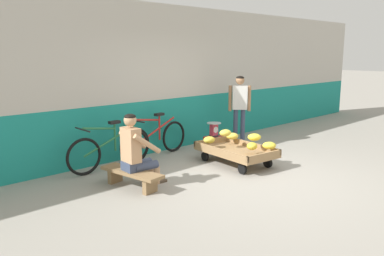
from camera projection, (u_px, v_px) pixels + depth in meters
ground_plane at (259, 179)px, 6.41m from camera, size 80.00×80.00×0.00m
back_wall at (155, 79)px, 8.02m from camera, size 16.00×0.30×2.98m
banana_cart at (236, 152)px, 7.21m from camera, size 1.00×1.53×0.36m
banana_pile at (240, 139)px, 7.18m from camera, size 0.85×1.30×0.26m
low_bench at (132, 175)px, 5.97m from camera, size 0.45×1.13×0.27m
vendor_seated at (136, 151)px, 5.95m from camera, size 0.70×0.51×1.14m
plastic_crate at (214, 143)px, 8.25m from camera, size 0.36×0.28×0.30m
weighing_scale at (214, 129)px, 8.20m from camera, size 0.30×0.30×0.29m
bicycle_near_left at (110, 150)px, 6.88m from camera, size 1.66×0.48×0.86m
bicycle_far_left at (156, 139)px, 7.75m from camera, size 1.66×0.48×0.86m
customer_adult at (240, 102)px, 8.63m from camera, size 0.37×0.37×1.53m
shopping_bag at (233, 146)px, 8.16m from camera, size 0.18×0.12×0.24m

